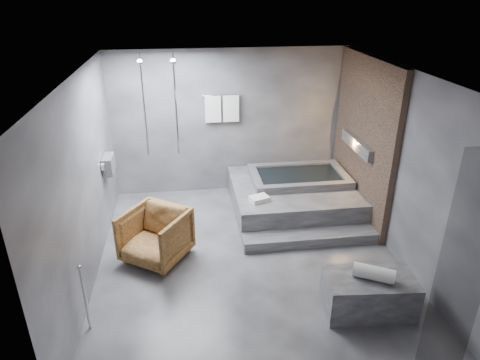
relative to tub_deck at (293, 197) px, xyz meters
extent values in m
plane|color=#313133|center=(-1.05, -1.45, -0.25)|extent=(5.00, 5.00, 0.00)
cube|color=#515154|center=(-1.05, -1.45, 2.55)|extent=(4.50, 5.00, 0.04)
cube|color=#3B3C41|center=(-1.05, 1.05, 1.15)|extent=(4.50, 0.04, 2.80)
cube|color=#3B3C41|center=(-1.05, -3.95, 1.15)|extent=(4.50, 0.04, 2.80)
cube|color=#3B3C41|center=(-3.30, -1.45, 1.15)|extent=(0.04, 5.00, 2.80)
cube|color=#3B3C41|center=(1.20, -1.45, 1.15)|extent=(0.04, 5.00, 2.80)
cube|color=#88674F|center=(1.14, -0.20, 1.15)|extent=(0.10, 2.40, 2.78)
cube|color=#FF9938|center=(1.06, -0.20, 1.05)|extent=(0.14, 1.20, 0.20)
cube|color=gray|center=(-3.21, -0.05, 0.85)|extent=(0.16, 0.42, 0.30)
imported|color=beige|center=(-3.20, -0.15, 0.80)|extent=(0.08, 0.08, 0.21)
imported|color=beige|center=(-3.20, 0.05, 0.78)|extent=(0.07, 0.07, 0.15)
cylinder|color=silver|center=(-2.05, 0.60, 1.65)|extent=(0.04, 0.04, 1.80)
cylinder|color=silver|center=(-2.60, 0.60, 1.65)|extent=(0.04, 0.04, 1.80)
cylinder|color=silver|center=(-1.20, 0.99, 1.70)|extent=(0.75, 0.02, 0.02)
cube|color=white|center=(-1.37, 0.97, 1.45)|extent=(0.30, 0.06, 0.50)
cube|color=white|center=(-1.03, 0.97, 1.45)|extent=(0.30, 0.06, 0.50)
cylinder|color=silver|center=(-3.20, -2.65, 0.20)|extent=(0.04, 0.04, 0.90)
cube|color=black|center=(0.60, -3.90, 1.10)|extent=(0.55, 0.01, 2.60)
cube|color=#363639|center=(0.00, 0.00, 0.00)|extent=(2.20, 2.00, 0.50)
cube|color=#363639|center=(0.00, -1.18, -0.16)|extent=(2.20, 0.36, 0.18)
cube|color=#363639|center=(0.30, -2.79, 0.00)|extent=(1.17, 0.71, 0.50)
imported|color=#4C2D13|center=(-2.44, -1.27, 0.15)|extent=(1.20, 1.21, 0.80)
cylinder|color=white|center=(0.31, -2.82, 0.34)|extent=(0.52, 0.40, 0.18)
cube|color=white|center=(-0.73, -0.55, 0.29)|extent=(0.36, 0.31, 0.08)
camera|label=1|loc=(-1.91, -6.87, 3.60)|focal=32.00mm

